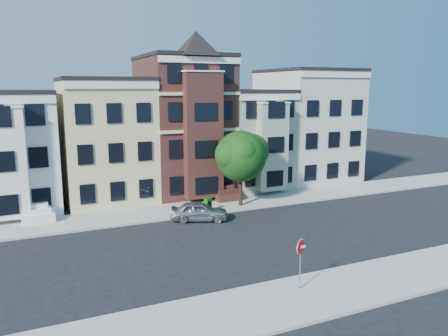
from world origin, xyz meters
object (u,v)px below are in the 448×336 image
street_tree (241,160)px  newspaper_box (208,205)px  stop_sign (300,261)px  parked_car (199,211)px

street_tree → newspaper_box: street_tree is taller
newspaper_box → stop_sign: stop_sign is taller
newspaper_box → street_tree: bearing=-7.4°
street_tree → newspaper_box: 4.47m
parked_car → stop_sign: bearing=-156.5°
stop_sign → parked_car: bearing=87.7°
street_tree → parked_car: bearing=-154.6°
street_tree → stop_sign: (-4.07, -14.44, -2.32)m
street_tree → parked_car: street_tree is taller
parked_car → stop_sign: stop_sign is taller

